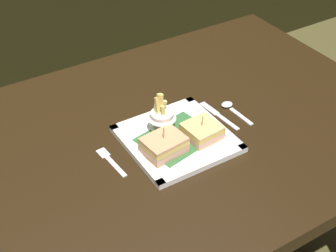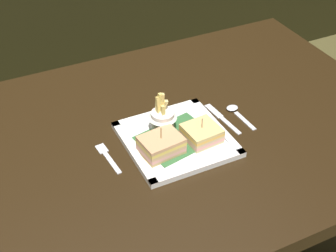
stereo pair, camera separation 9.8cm
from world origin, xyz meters
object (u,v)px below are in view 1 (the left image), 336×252
at_px(sandwich_half_left, 164,145).
at_px(knife, 217,114).
at_px(dining_table, 160,161).
at_px(spoon, 230,107).
at_px(fork, 110,160).
at_px(fries_cup, 161,117).
at_px(sandwich_half_right, 202,131).
at_px(square_plate, 177,139).

xyz_separation_m(sandwich_half_left, knife, (0.22, 0.07, -0.03)).
height_order(dining_table, spoon, spoon).
relative_size(sandwich_half_left, spoon, 0.91).
xyz_separation_m(fork, spoon, (0.40, 0.02, 0.00)).
bearing_deg(fries_cup, fork, -169.86).
xyz_separation_m(sandwich_half_right, knife, (0.10, 0.07, -0.03)).
bearing_deg(knife, sandwich_half_right, -146.38).
height_order(square_plate, sandwich_half_right, sandwich_half_right).
height_order(square_plate, knife, square_plate).
distance_m(square_plate, fork, 0.19).
distance_m(sandwich_half_left, fries_cup, 0.09).
bearing_deg(sandwich_half_right, fork, 167.96).
bearing_deg(spoon, square_plate, -168.79).
xyz_separation_m(dining_table, sandwich_half_left, (-0.03, -0.08, 0.13)).
distance_m(sandwich_half_right, fork, 0.25).
height_order(dining_table, fries_cup, fries_cup).
bearing_deg(fries_cup, square_plate, -70.93).
bearing_deg(square_plate, sandwich_half_left, -152.46).
xyz_separation_m(sandwich_half_left, spoon, (0.27, 0.07, -0.03)).
distance_m(sandwich_half_left, spoon, 0.28).
bearing_deg(spoon, sandwich_half_left, -164.96).
height_order(sandwich_half_right, fork, sandwich_half_right).
height_order(sandwich_half_right, knife, sandwich_half_right).
height_order(sandwich_half_left, fries_cup, fries_cup).
xyz_separation_m(dining_table, knife, (0.19, -0.01, 0.10)).
bearing_deg(square_plate, spoon, 11.21).
xyz_separation_m(sandwich_half_right, spoon, (0.15, 0.07, -0.02)).
height_order(dining_table, sandwich_half_left, sandwich_half_left).
relative_size(sandwich_half_right, fries_cup, 0.84).
bearing_deg(fork, sandwich_half_right, -12.04).
height_order(dining_table, square_plate, square_plate).
bearing_deg(square_plate, fries_cup, 109.07).
distance_m(fork, knife, 0.35).
bearing_deg(fork, spoon, 2.89).
distance_m(fries_cup, fork, 0.18).
xyz_separation_m(sandwich_half_right, fork, (-0.24, 0.05, -0.03)).
height_order(sandwich_half_left, knife, sandwich_half_left).
relative_size(square_plate, sandwich_half_left, 2.39).
bearing_deg(knife, dining_table, 177.06).
distance_m(sandwich_half_right, spoon, 0.17).
bearing_deg(sandwich_half_left, sandwich_half_right, 0.00).
distance_m(dining_table, spoon, 0.26).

